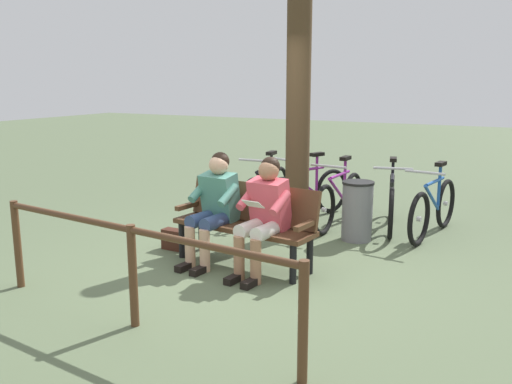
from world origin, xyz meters
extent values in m
plane|color=#566647|center=(0.00, 0.00, 0.00)|extent=(40.00, 40.00, 0.00)
cube|color=#51331E|center=(0.10, -0.18, 0.42)|extent=(1.64, 0.62, 0.05)
cube|color=#51331E|center=(0.08, -0.37, 0.66)|extent=(1.61, 0.32, 0.42)
cube|color=#51331E|center=(-0.66, -0.09, 0.56)|extent=(0.10, 0.40, 0.05)
cube|color=#51331E|center=(0.85, -0.26, 0.56)|extent=(0.10, 0.40, 0.05)
cylinder|color=black|center=(-0.60, 0.07, 0.20)|extent=(0.07, 0.07, 0.40)
cylinder|color=black|center=(0.83, -0.09, 0.20)|extent=(0.07, 0.07, 0.40)
cylinder|color=black|center=(-0.64, -0.27, 0.20)|extent=(0.07, 0.07, 0.40)
cylinder|color=black|center=(0.79, -0.43, 0.20)|extent=(0.07, 0.07, 0.40)
cube|color=#D84C59|center=(-0.23, -0.16, 0.71)|extent=(0.41, 0.35, 0.55)
sphere|color=#A87554|center=(-0.22, -0.14, 1.06)|extent=(0.21, 0.21, 0.21)
sphere|color=black|center=(-0.23, -0.17, 1.10)|extent=(0.20, 0.20, 0.20)
cylinder|color=white|center=(-0.30, 0.05, 0.49)|extent=(0.19, 0.41, 0.15)
cylinder|color=#A87554|center=(-0.28, 0.25, 0.23)|extent=(0.11, 0.11, 0.45)
cube|color=black|center=(-0.27, 0.35, 0.04)|extent=(0.11, 0.23, 0.07)
cylinder|color=#D84C59|center=(-0.41, -0.02, 0.77)|extent=(0.12, 0.31, 0.23)
cylinder|color=white|center=(-0.10, 0.03, 0.49)|extent=(0.19, 0.41, 0.15)
cylinder|color=#A87554|center=(-0.08, 0.23, 0.23)|extent=(0.11, 0.11, 0.45)
cube|color=black|center=(-0.07, 0.32, 0.04)|extent=(0.11, 0.23, 0.07)
cylinder|color=#D84C59|center=(-0.01, -0.06, 0.77)|extent=(0.12, 0.31, 0.23)
cube|color=silver|center=(-0.19, 0.14, 0.77)|extent=(0.21, 0.14, 0.09)
cube|color=#4C8C7A|center=(0.41, -0.23, 0.71)|extent=(0.41, 0.35, 0.55)
sphere|color=#D8A884|center=(0.41, -0.21, 1.06)|extent=(0.21, 0.21, 0.21)
sphere|color=black|center=(0.41, -0.24, 1.10)|extent=(0.20, 0.20, 0.20)
cylinder|color=#334772|center=(0.33, -0.02, 0.49)|extent=(0.19, 0.41, 0.15)
cylinder|color=#D8A884|center=(0.36, 0.18, 0.23)|extent=(0.11, 0.11, 0.45)
cube|color=black|center=(0.37, 0.27, 0.04)|extent=(0.11, 0.23, 0.07)
cylinder|color=#4C8C7A|center=(0.22, -0.09, 0.77)|extent=(0.12, 0.31, 0.23)
cylinder|color=#334772|center=(0.53, -0.05, 0.49)|extent=(0.19, 0.41, 0.15)
cylinder|color=#D8A884|center=(0.55, 0.15, 0.23)|extent=(0.11, 0.11, 0.45)
cube|color=black|center=(0.57, 0.25, 0.04)|extent=(0.11, 0.23, 0.07)
cylinder|color=#4C8C7A|center=(0.62, -0.14, 0.77)|extent=(0.12, 0.31, 0.23)
cube|color=#3F1E14|center=(1.08, -0.29, 0.12)|extent=(0.30, 0.15, 0.24)
cylinder|color=#4C3823|center=(0.07, -1.55, 1.52)|extent=(0.30, 0.30, 3.04)
cylinder|color=slate|center=(-0.70, -1.66, 0.36)|extent=(0.37, 0.37, 0.71)
cylinder|color=black|center=(-0.70, -1.66, 0.73)|extent=(0.39, 0.39, 0.03)
torus|color=black|center=(-1.43, -1.77, 0.33)|extent=(0.15, 0.66, 0.66)
cylinder|color=silver|center=(-1.43, -1.77, 0.33)|extent=(0.06, 0.07, 0.06)
torus|color=black|center=(-1.57, -2.78, 0.33)|extent=(0.15, 0.66, 0.66)
cylinder|color=silver|center=(-1.57, -2.78, 0.33)|extent=(0.06, 0.07, 0.06)
cylinder|color=#1E519E|center=(-1.50, -2.27, 0.71)|extent=(0.13, 0.63, 0.04)
cylinder|color=#1E519E|center=(-1.49, -2.19, 0.51)|extent=(0.12, 0.60, 0.43)
cylinder|color=#1E519E|center=(-1.53, -2.45, 0.63)|extent=(0.04, 0.04, 0.55)
cube|color=black|center=(-1.53, -2.45, 0.91)|extent=(0.12, 0.23, 0.05)
cylinder|color=#B2B2B7|center=(-1.44, -1.87, 0.88)|extent=(0.48, 0.10, 0.03)
torus|color=black|center=(-1.06, -1.89, 0.33)|extent=(0.21, 0.66, 0.66)
cylinder|color=silver|center=(-1.06, -1.89, 0.33)|extent=(0.06, 0.07, 0.06)
torus|color=black|center=(-0.82, -2.88, 0.33)|extent=(0.21, 0.66, 0.66)
cylinder|color=silver|center=(-0.82, -2.88, 0.33)|extent=(0.06, 0.07, 0.06)
cylinder|color=black|center=(-0.94, -2.39, 0.71)|extent=(0.19, 0.62, 0.04)
cylinder|color=black|center=(-0.96, -2.31, 0.51)|extent=(0.18, 0.59, 0.43)
cylinder|color=black|center=(-0.89, -2.56, 0.63)|extent=(0.04, 0.04, 0.55)
cube|color=black|center=(-0.89, -2.56, 0.91)|extent=(0.14, 0.24, 0.05)
cylinder|color=#B2B2B7|center=(-1.03, -1.99, 0.88)|extent=(0.47, 0.14, 0.03)
torus|color=black|center=(-0.25, -1.68, 0.33)|extent=(0.09, 0.66, 0.66)
cylinder|color=silver|center=(-0.25, -1.68, 0.33)|extent=(0.05, 0.06, 0.06)
torus|color=black|center=(-0.31, -2.70, 0.33)|extent=(0.09, 0.66, 0.66)
cylinder|color=silver|center=(-0.31, -2.70, 0.33)|extent=(0.05, 0.06, 0.06)
cylinder|color=#8C268C|center=(-0.28, -2.19, 0.71)|extent=(0.07, 0.63, 0.04)
cylinder|color=#8C268C|center=(-0.28, -2.11, 0.51)|extent=(0.07, 0.60, 0.43)
cylinder|color=#8C268C|center=(-0.29, -2.37, 0.63)|extent=(0.04, 0.04, 0.55)
cube|color=black|center=(-0.29, -2.37, 0.91)|extent=(0.10, 0.22, 0.05)
cylinder|color=#B2B2B7|center=(-0.26, -1.78, 0.88)|extent=(0.48, 0.06, 0.03)
torus|color=black|center=(0.46, -1.92, 0.33)|extent=(0.31, 0.63, 0.66)
cylinder|color=silver|center=(0.46, -1.92, 0.33)|extent=(0.07, 0.07, 0.06)
torus|color=black|center=(0.07, -2.86, 0.33)|extent=(0.31, 0.63, 0.66)
cylinder|color=silver|center=(0.07, -2.86, 0.33)|extent=(0.07, 0.07, 0.06)
cylinder|color=#8C268C|center=(0.27, -2.39, 0.71)|extent=(0.28, 0.60, 0.04)
cylinder|color=#8C268C|center=(0.30, -2.32, 0.51)|extent=(0.27, 0.57, 0.43)
cylinder|color=#8C268C|center=(0.20, -2.56, 0.63)|extent=(0.04, 0.04, 0.55)
cube|color=black|center=(0.20, -2.56, 0.91)|extent=(0.17, 0.24, 0.05)
cylinder|color=#B2B2B7|center=(0.42, -2.01, 0.88)|extent=(0.46, 0.21, 0.03)
torus|color=black|center=(0.79, -1.69, 0.33)|extent=(0.10, 0.66, 0.66)
cylinder|color=silver|center=(0.79, -1.69, 0.33)|extent=(0.05, 0.06, 0.06)
torus|color=black|center=(0.86, -2.71, 0.33)|extent=(0.10, 0.66, 0.66)
cylinder|color=silver|center=(0.86, -2.71, 0.33)|extent=(0.05, 0.06, 0.06)
cylinder|color=black|center=(0.83, -2.20, 0.71)|extent=(0.08, 0.63, 0.04)
cylinder|color=black|center=(0.82, -2.12, 0.51)|extent=(0.08, 0.60, 0.43)
cylinder|color=black|center=(0.84, -2.38, 0.63)|extent=(0.04, 0.04, 0.55)
cube|color=black|center=(0.84, -2.38, 0.91)|extent=(0.10, 0.23, 0.05)
cylinder|color=#B2B2B7|center=(0.80, -1.79, 0.88)|extent=(0.48, 0.06, 0.03)
cylinder|color=#51331E|center=(-1.38, 1.69, 0.42)|extent=(0.07, 0.07, 0.85)
cylinder|color=#51331E|center=(0.16, 1.53, 0.42)|extent=(0.07, 0.07, 0.85)
cylinder|color=#51331E|center=(1.70, 1.37, 0.42)|extent=(0.07, 0.07, 0.85)
cylinder|color=#51331E|center=(0.16, 1.53, 0.81)|extent=(3.09, 0.38, 0.06)
camera|label=1|loc=(-2.65, 4.77, 1.98)|focal=38.60mm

